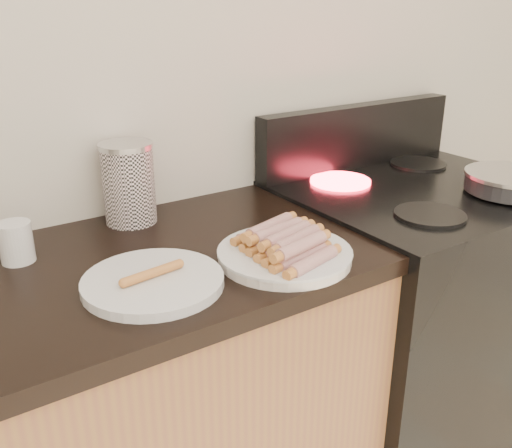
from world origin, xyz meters
TOP-DOWN VIEW (x-y plane):
  - wall_back at (0.00, 2.00)m, footprint 4.00×0.04m
  - stove at (0.78, 1.68)m, footprint 0.76×0.65m
  - stove_panel at (0.78, 1.96)m, footprint 0.76×0.06m
  - burner_near_left at (0.61, 1.51)m, footprint 0.18×0.18m
  - burner_near_right at (0.95, 1.51)m, footprint 0.18×0.18m
  - burner_far_left at (0.61, 1.84)m, footprint 0.18×0.18m
  - burner_far_right at (0.95, 1.84)m, footprint 0.18×0.18m
  - main_plate at (0.16, 1.52)m, footprint 0.38×0.38m
  - side_plate at (-0.12, 1.57)m, footprint 0.35×0.35m
  - hotdog_pile at (0.16, 1.52)m, footprint 0.14×0.24m
  - plain_sausages at (-0.12, 1.57)m, footprint 0.13×0.04m
  - canister at (-0.02, 1.92)m, footprint 0.13×0.13m
  - mug at (-0.31, 1.84)m, footprint 0.08×0.08m

SIDE VIEW (x-z plane):
  - stove at x=0.78m, z-range 0.00..0.91m
  - main_plate at x=0.16m, z-range 0.90..0.92m
  - side_plate at x=-0.12m, z-range 0.90..0.92m
  - burner_near_left at x=0.61m, z-range 0.91..0.92m
  - burner_near_right at x=0.95m, z-range 0.91..0.92m
  - burner_far_left at x=0.61m, z-range 0.91..0.92m
  - burner_far_right at x=0.95m, z-range 0.91..0.92m
  - plain_sausages at x=-0.12m, z-range 0.92..0.94m
  - hotdog_pile at x=0.16m, z-range 0.92..0.97m
  - mug at x=-0.31m, z-range 0.90..0.99m
  - canister at x=-0.02m, z-range 0.90..1.10m
  - stove_panel at x=0.78m, z-range 0.91..1.11m
  - wall_back at x=0.00m, z-range 0.00..2.60m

